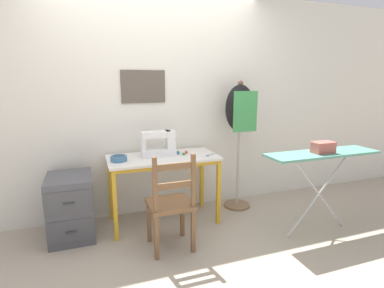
{
  "coord_description": "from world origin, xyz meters",
  "views": [
    {
      "loc": [
        -0.76,
        -2.76,
        1.55
      ],
      "look_at": [
        0.32,
        0.26,
        0.87
      ],
      "focal_mm": 28.0,
      "sensor_mm": 36.0,
      "label": 1
    }
  ],
  "objects_px": {
    "thread_spool_far_edge": "(186,152)",
    "dress_form": "(240,115)",
    "thread_spool_near_machine": "(178,152)",
    "filing_cabinet": "(71,207)",
    "thread_spool_mid_table": "(184,154)",
    "storage_box": "(323,147)",
    "scissors": "(209,155)",
    "sewing_machine": "(160,144)",
    "fabric_bowl": "(119,158)",
    "ironing_board": "(322,157)",
    "wooden_chair": "(171,204)"
  },
  "relations": [
    {
      "from": "thread_spool_far_edge",
      "to": "dress_form",
      "type": "bearing_deg",
      "value": 4.15
    },
    {
      "from": "thread_spool_near_machine",
      "to": "filing_cabinet",
      "type": "bearing_deg",
      "value": -177.17
    },
    {
      "from": "thread_spool_mid_table",
      "to": "thread_spool_far_edge",
      "type": "xyz_separation_m",
      "value": [
        0.05,
        0.06,
        -0.0
      ]
    },
    {
      "from": "dress_form",
      "to": "storage_box",
      "type": "distance_m",
      "value": 1.01
    },
    {
      "from": "scissors",
      "to": "filing_cabinet",
      "type": "bearing_deg",
      "value": 175.68
    },
    {
      "from": "sewing_machine",
      "to": "scissors",
      "type": "distance_m",
      "value": 0.55
    },
    {
      "from": "fabric_bowl",
      "to": "thread_spool_near_machine",
      "type": "relative_size",
      "value": 4.14
    },
    {
      "from": "thread_spool_far_edge",
      "to": "scissors",
      "type": "bearing_deg",
      "value": -36.29
    },
    {
      "from": "storage_box",
      "to": "filing_cabinet",
      "type": "bearing_deg",
      "value": 161.93
    },
    {
      "from": "filing_cabinet",
      "to": "ironing_board",
      "type": "xyz_separation_m",
      "value": [
        2.39,
        -0.75,
        0.49
      ]
    },
    {
      "from": "sewing_machine",
      "to": "dress_form",
      "type": "bearing_deg",
      "value": 1.97
    },
    {
      "from": "sewing_machine",
      "to": "fabric_bowl",
      "type": "xyz_separation_m",
      "value": [
        -0.45,
        -0.09,
        -0.1
      ]
    },
    {
      "from": "thread_spool_far_edge",
      "to": "dress_form",
      "type": "distance_m",
      "value": 0.79
    },
    {
      "from": "filing_cabinet",
      "to": "dress_form",
      "type": "distance_m",
      "value": 2.09
    },
    {
      "from": "thread_spool_mid_table",
      "to": "wooden_chair",
      "type": "relative_size",
      "value": 0.04
    },
    {
      "from": "ironing_board",
      "to": "storage_box",
      "type": "distance_m",
      "value": 0.11
    },
    {
      "from": "thread_spool_far_edge",
      "to": "fabric_bowl",
      "type": "bearing_deg",
      "value": -174.62
    },
    {
      "from": "dress_form",
      "to": "ironing_board",
      "type": "distance_m",
      "value": 1.04
    },
    {
      "from": "thread_spool_near_machine",
      "to": "storage_box",
      "type": "height_order",
      "value": "storage_box"
    },
    {
      "from": "fabric_bowl",
      "to": "filing_cabinet",
      "type": "relative_size",
      "value": 0.26
    },
    {
      "from": "sewing_machine",
      "to": "scissors",
      "type": "relative_size",
      "value": 2.66
    },
    {
      "from": "thread_spool_mid_table",
      "to": "ironing_board",
      "type": "distance_m",
      "value": 1.42
    },
    {
      "from": "thread_spool_far_edge",
      "to": "ironing_board",
      "type": "relative_size",
      "value": 0.03
    },
    {
      "from": "ironing_board",
      "to": "wooden_chair",
      "type": "bearing_deg",
      "value": 172.55
    },
    {
      "from": "filing_cabinet",
      "to": "dress_form",
      "type": "xyz_separation_m",
      "value": [
        1.92,
        0.1,
        0.84
      ]
    },
    {
      "from": "sewing_machine",
      "to": "thread_spool_far_edge",
      "type": "relative_size",
      "value": 9.83
    },
    {
      "from": "thread_spool_near_machine",
      "to": "ironing_board",
      "type": "xyz_separation_m",
      "value": [
        1.25,
        -0.81,
        0.04
      ]
    },
    {
      "from": "thread_spool_mid_table",
      "to": "thread_spool_far_edge",
      "type": "bearing_deg",
      "value": 49.58
    },
    {
      "from": "thread_spool_near_machine",
      "to": "wooden_chair",
      "type": "height_order",
      "value": "wooden_chair"
    },
    {
      "from": "thread_spool_near_machine",
      "to": "filing_cabinet",
      "type": "relative_size",
      "value": 0.06
    },
    {
      "from": "filing_cabinet",
      "to": "sewing_machine",
      "type": "bearing_deg",
      "value": 3.93
    },
    {
      "from": "dress_form",
      "to": "wooden_chair",
      "type": "bearing_deg",
      "value": -147.77
    },
    {
      "from": "scissors",
      "to": "thread_spool_far_edge",
      "type": "bearing_deg",
      "value": 143.71
    },
    {
      "from": "thread_spool_near_machine",
      "to": "storage_box",
      "type": "relative_size",
      "value": 0.18
    },
    {
      "from": "thread_spool_near_machine",
      "to": "thread_spool_mid_table",
      "type": "bearing_deg",
      "value": -55.7
    },
    {
      "from": "filing_cabinet",
      "to": "fabric_bowl",
      "type": "bearing_deg",
      "value": -2.59
    },
    {
      "from": "storage_box",
      "to": "dress_form",
      "type": "bearing_deg",
      "value": 117.57
    },
    {
      "from": "filing_cabinet",
      "to": "storage_box",
      "type": "relative_size",
      "value": 2.87
    },
    {
      "from": "fabric_bowl",
      "to": "thread_spool_mid_table",
      "type": "distance_m",
      "value": 0.7
    },
    {
      "from": "thread_spool_far_edge",
      "to": "ironing_board",
      "type": "distance_m",
      "value": 1.41
    },
    {
      "from": "thread_spool_mid_table",
      "to": "filing_cabinet",
      "type": "relative_size",
      "value": 0.06
    },
    {
      "from": "scissors",
      "to": "thread_spool_mid_table",
      "type": "xyz_separation_m",
      "value": [
        -0.26,
        0.1,
        0.02
      ]
    },
    {
      "from": "thread_spool_mid_table",
      "to": "storage_box",
      "type": "xyz_separation_m",
      "value": [
        1.19,
        -0.77,
        0.14
      ]
    },
    {
      "from": "dress_form",
      "to": "fabric_bowl",
      "type": "bearing_deg",
      "value": -175.21
    },
    {
      "from": "thread_spool_near_machine",
      "to": "thread_spool_far_edge",
      "type": "bearing_deg",
      "value": -5.12
    },
    {
      "from": "fabric_bowl",
      "to": "storage_box",
      "type": "height_order",
      "value": "storage_box"
    },
    {
      "from": "sewing_machine",
      "to": "wooden_chair",
      "type": "relative_size",
      "value": 0.4
    },
    {
      "from": "fabric_bowl",
      "to": "dress_form",
      "type": "height_order",
      "value": "dress_form"
    },
    {
      "from": "thread_spool_far_edge",
      "to": "dress_form",
      "type": "xyz_separation_m",
      "value": [
        0.69,
        0.05,
        0.39
      ]
    },
    {
      "from": "wooden_chair",
      "to": "storage_box",
      "type": "distance_m",
      "value": 1.58
    }
  ]
}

